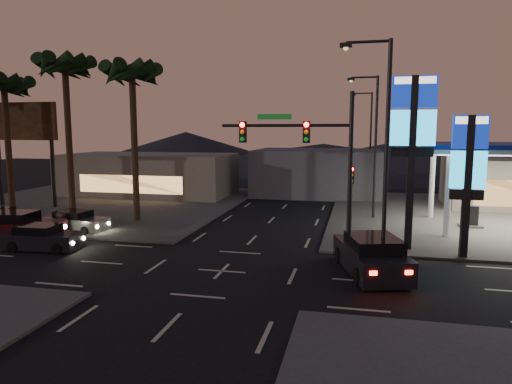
% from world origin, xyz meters
% --- Properties ---
extents(ground, '(140.00, 140.00, 0.00)m').
position_xyz_m(ground, '(0.00, 0.00, 0.00)').
color(ground, black).
rests_on(ground, ground).
extents(corner_lot_ne, '(24.00, 24.00, 0.12)m').
position_xyz_m(corner_lot_ne, '(16.00, 16.00, 0.06)').
color(corner_lot_ne, '#47443F').
rests_on(corner_lot_ne, ground).
extents(corner_lot_nw, '(24.00, 24.00, 0.12)m').
position_xyz_m(corner_lot_nw, '(-16.00, 16.00, 0.06)').
color(corner_lot_nw, '#47443F').
rests_on(corner_lot_nw, ground).
extents(convenience_store, '(10.00, 6.00, 4.00)m').
position_xyz_m(convenience_store, '(18.00, 21.00, 2.00)').
color(convenience_store, '#726B5B').
rests_on(convenience_store, ground).
extents(pylon_sign_tall, '(2.20, 0.35, 9.00)m').
position_xyz_m(pylon_sign_tall, '(8.50, 5.50, 6.39)').
color(pylon_sign_tall, black).
rests_on(pylon_sign_tall, ground).
extents(pylon_sign_short, '(1.60, 0.35, 7.00)m').
position_xyz_m(pylon_sign_short, '(11.00, 4.50, 4.66)').
color(pylon_sign_short, black).
rests_on(pylon_sign_short, ground).
extents(traffic_signal_mast, '(6.10, 0.39, 8.00)m').
position_xyz_m(traffic_signal_mast, '(3.76, 1.99, 5.23)').
color(traffic_signal_mast, black).
rests_on(traffic_signal_mast, ground).
extents(pedestal_signal, '(0.32, 0.39, 4.30)m').
position_xyz_m(pedestal_signal, '(5.50, 6.98, 2.92)').
color(pedestal_signal, black).
rests_on(pedestal_signal, ground).
extents(streetlight_near, '(2.14, 0.25, 10.00)m').
position_xyz_m(streetlight_near, '(6.79, 1.00, 5.72)').
color(streetlight_near, black).
rests_on(streetlight_near, ground).
extents(streetlight_mid, '(2.14, 0.25, 10.00)m').
position_xyz_m(streetlight_mid, '(6.79, 14.00, 5.72)').
color(streetlight_mid, black).
rests_on(streetlight_mid, ground).
extents(streetlight_far, '(2.14, 0.25, 10.00)m').
position_xyz_m(streetlight_far, '(6.79, 28.00, 5.72)').
color(streetlight_far, black).
rests_on(streetlight_far, ground).
extents(palm_a, '(4.41, 4.41, 10.86)m').
position_xyz_m(palm_a, '(-9.00, 9.50, 9.43)').
color(palm_a, black).
rests_on(palm_a, ground).
extents(palm_b, '(4.41, 4.41, 11.46)m').
position_xyz_m(palm_b, '(-14.00, 9.50, 9.97)').
color(palm_b, black).
rests_on(palm_b, ground).
extents(palm_c, '(4.41, 4.41, 10.26)m').
position_xyz_m(palm_c, '(-19.00, 9.50, 8.88)').
color(palm_c, black).
rests_on(palm_c, ground).
extents(billboard, '(6.00, 0.30, 8.50)m').
position_xyz_m(billboard, '(-20.50, 13.00, 6.33)').
color(billboard, black).
rests_on(billboard, ground).
extents(building_far_west, '(16.00, 8.00, 4.00)m').
position_xyz_m(building_far_west, '(-14.00, 22.00, 2.00)').
color(building_far_west, '#726B5B').
rests_on(building_far_west, ground).
extents(building_far_mid, '(12.00, 9.00, 4.40)m').
position_xyz_m(building_far_mid, '(2.00, 26.00, 2.20)').
color(building_far_mid, '#4C4C51').
rests_on(building_far_mid, ground).
extents(hill_left, '(40.00, 40.00, 6.00)m').
position_xyz_m(hill_left, '(-25.00, 60.00, 3.00)').
color(hill_left, black).
rests_on(hill_left, ground).
extents(hill_right, '(50.00, 50.00, 5.00)m').
position_xyz_m(hill_right, '(15.00, 60.00, 2.50)').
color(hill_right, black).
rests_on(hill_right, ground).
extents(hill_center, '(60.00, 60.00, 4.00)m').
position_xyz_m(hill_center, '(0.00, 60.00, 2.00)').
color(hill_center, black).
rests_on(hill_center, ground).
extents(car_lane_a_front, '(4.15, 1.94, 1.32)m').
position_xyz_m(car_lane_a_front, '(-10.39, 1.56, 0.61)').
color(car_lane_a_front, black).
rests_on(car_lane_a_front, ground).
extents(car_lane_a_mid, '(5.18, 2.62, 1.63)m').
position_xyz_m(car_lane_a_mid, '(-13.23, 3.11, 0.76)').
color(car_lane_a_mid, black).
rests_on(car_lane_a_mid, ground).
extents(car_lane_b_front, '(4.13, 2.09, 1.30)m').
position_xyz_m(car_lane_b_front, '(-11.26, 5.85, 0.60)').
color(car_lane_b_front, '#525355').
rests_on(car_lane_b_front, ground).
extents(suv_station, '(3.49, 5.54, 1.72)m').
position_xyz_m(suv_station, '(6.52, 1.16, 0.80)').
color(suv_station, black).
rests_on(suv_station, ground).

